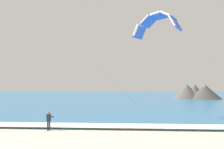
{
  "coord_description": "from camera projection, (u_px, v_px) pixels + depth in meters",
  "views": [
    {
      "loc": [
        6.09,
        -12.62,
        4.04
      ],
      "look_at": [
        3.89,
        15.44,
        5.07
      ],
      "focal_mm": 43.31,
      "sensor_mm": 36.0,
      "label": 1
    }
  ],
  "objects": [
    {
      "name": "headland_right",
      "position": [
        197.0,
        92.0,
        71.8
      ],
      "size": [
        12.76,
        10.16,
        4.19
      ],
      "color": "#47423D",
      "rests_on": "ground"
    },
    {
      "name": "kitesurfer",
      "position": [
        49.0,
        120.0,
        23.68
      ],
      "size": [
        0.63,
        0.63,
        1.69
      ],
      "color": "#191E38",
      "rests_on": "ground"
    },
    {
      "name": "kite_primary",
      "position": [
        157.0,
        22.0,
        31.25
      ],
      "size": [
        12.8,
        10.67,
        11.17
      ],
      "color": "blue"
    },
    {
      "name": "sea",
      "position": [
        114.0,
        97.0,
        84.07
      ],
      "size": [
        200.0,
        120.0,
        0.2
      ],
      "primitive_type": "cube",
      "color": "teal",
      "rests_on": "ground"
    },
    {
      "name": "surf_foam",
      "position": [
        68.0,
        125.0,
        25.3
      ],
      "size": [
        200.0,
        2.72,
        0.04
      ],
      "primitive_type": "cube",
      "color": "white",
      "rests_on": "sea"
    },
    {
      "name": "surfboard",
      "position": [
        49.0,
        130.0,
        23.63
      ],
      "size": [
        0.88,
        1.47,
        0.09
      ],
      "color": "white",
      "rests_on": "ground"
    }
  ]
}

